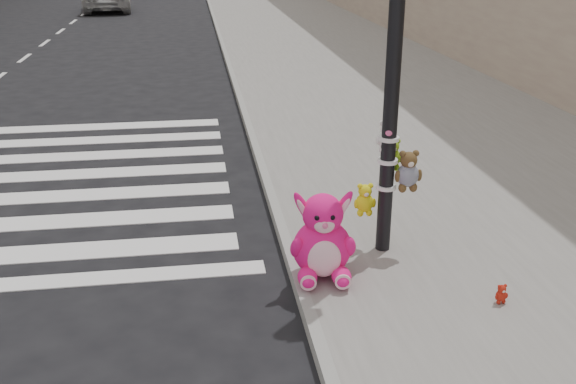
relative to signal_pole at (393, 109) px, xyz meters
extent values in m
plane|color=black|center=(-2.62, -1.81, -1.76)|extent=(120.00, 120.00, 0.00)
cube|color=slate|center=(2.38, 8.19, -1.69)|extent=(7.00, 80.00, 0.14)
cube|color=gray|center=(-1.07, 8.19, -1.69)|extent=(0.12, 80.00, 0.15)
cylinder|color=black|center=(-0.02, -0.01, 0.38)|extent=(0.16, 0.16, 4.00)
cylinder|color=white|center=(-0.02, -0.01, -0.87)|extent=(0.22, 0.22, 0.04)
cylinder|color=white|center=(-0.02, -0.01, -0.57)|extent=(0.22, 0.22, 0.04)
cylinder|color=white|center=(-0.02, -0.01, -0.32)|extent=(0.22, 0.22, 0.04)
ellipsoid|color=#FF1580|center=(-1.02, -0.75, -1.53)|extent=(0.23, 0.34, 0.17)
ellipsoid|color=#FF1580|center=(-0.68, -0.78, -1.53)|extent=(0.23, 0.34, 0.17)
ellipsoid|color=#FF1580|center=(-0.82, -0.50, -1.31)|extent=(0.66, 0.57, 0.61)
ellipsoid|color=#F9BFD1|center=(-0.84, -0.71, -1.33)|extent=(0.35, 0.15, 0.40)
sphere|color=#FF1580|center=(-0.82, -0.50, -0.93)|extent=(0.46, 0.46, 0.42)
ellipsoid|color=#FF1580|center=(-1.01, -0.46, -0.87)|extent=(0.30, 0.11, 0.42)
ellipsoid|color=#FF1580|center=(-0.63, -0.50, -0.87)|extent=(0.30, 0.11, 0.42)
camera|label=1|loc=(-2.03, -6.31, 1.68)|focal=40.00mm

